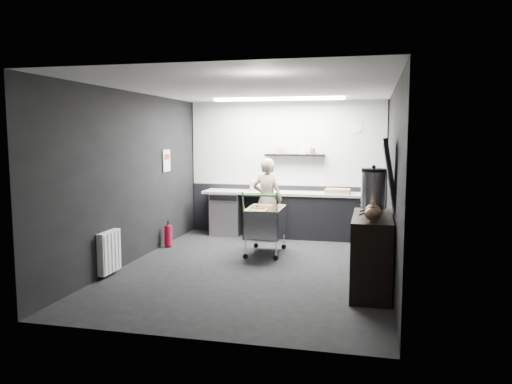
# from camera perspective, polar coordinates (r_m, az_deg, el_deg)

# --- Properties ---
(floor) EXTENTS (5.50, 5.50, 0.00)m
(floor) POSITION_cam_1_polar(r_m,az_deg,el_deg) (7.71, -0.12, -8.64)
(floor) COLOR black
(floor) RESTS_ON ground
(ceiling) EXTENTS (5.50, 5.50, 0.00)m
(ceiling) POSITION_cam_1_polar(r_m,az_deg,el_deg) (7.48, -0.13, 11.75)
(ceiling) COLOR white
(ceiling) RESTS_ON wall_back
(wall_back) EXTENTS (5.50, 0.00, 5.50)m
(wall_back) POSITION_cam_1_polar(r_m,az_deg,el_deg) (10.16, 3.44, 2.75)
(wall_back) COLOR black
(wall_back) RESTS_ON floor
(wall_front) EXTENTS (5.50, 0.00, 5.50)m
(wall_front) POSITION_cam_1_polar(r_m,az_deg,el_deg) (4.86, -7.61, -1.47)
(wall_front) COLOR black
(wall_front) RESTS_ON floor
(wall_left) EXTENTS (0.00, 5.50, 5.50)m
(wall_left) POSITION_cam_1_polar(r_m,az_deg,el_deg) (8.17, -13.92, 1.64)
(wall_left) COLOR black
(wall_left) RESTS_ON floor
(wall_right) EXTENTS (0.00, 5.50, 5.50)m
(wall_right) POSITION_cam_1_polar(r_m,az_deg,el_deg) (7.28, 15.38, 1.02)
(wall_right) COLOR black
(wall_right) RESTS_ON floor
(kitchen_wall_panel) EXTENTS (3.95, 0.02, 1.70)m
(kitchen_wall_panel) POSITION_cam_1_polar(r_m,az_deg,el_deg) (10.12, 3.44, 5.57)
(kitchen_wall_panel) COLOR silver
(kitchen_wall_panel) RESTS_ON wall_back
(dado_panel) EXTENTS (3.95, 0.02, 1.00)m
(dado_panel) POSITION_cam_1_polar(r_m,az_deg,el_deg) (10.24, 3.39, -2.01)
(dado_panel) COLOR black
(dado_panel) RESTS_ON wall_back
(floating_shelf) EXTENTS (1.20, 0.22, 0.04)m
(floating_shelf) POSITION_cam_1_polar(r_m,az_deg,el_deg) (9.99, 4.46, 4.23)
(floating_shelf) COLOR black
(floating_shelf) RESTS_ON wall_back
(wall_clock) EXTENTS (0.20, 0.03, 0.20)m
(wall_clock) POSITION_cam_1_polar(r_m,az_deg,el_deg) (9.97, 11.46, 7.16)
(wall_clock) COLOR white
(wall_clock) RESTS_ON wall_back
(poster) EXTENTS (0.02, 0.30, 0.40)m
(poster) POSITION_cam_1_polar(r_m,az_deg,el_deg) (9.32, -10.21, 3.55)
(poster) COLOR white
(poster) RESTS_ON wall_left
(poster_red_band) EXTENTS (0.02, 0.22, 0.10)m
(poster_red_band) POSITION_cam_1_polar(r_m,az_deg,el_deg) (9.32, -10.19, 3.98)
(poster_red_band) COLOR red
(poster_red_band) RESTS_ON poster
(radiator) EXTENTS (0.10, 0.50, 0.60)m
(radiator) POSITION_cam_1_polar(r_m,az_deg,el_deg) (7.51, -16.43, -6.59)
(radiator) COLOR white
(radiator) RESTS_ON wall_left
(ceiling_strip) EXTENTS (2.40, 0.20, 0.04)m
(ceiling_strip) POSITION_cam_1_polar(r_m,az_deg,el_deg) (9.28, 2.54, 10.55)
(ceiling_strip) COLOR white
(ceiling_strip) RESTS_ON ceiling
(prep_counter) EXTENTS (3.20, 0.61, 0.90)m
(prep_counter) POSITION_cam_1_polar(r_m,az_deg,el_deg) (9.92, 3.86, -2.54)
(prep_counter) COLOR black
(prep_counter) RESTS_ON floor
(person) EXTENTS (0.61, 0.44, 1.59)m
(person) POSITION_cam_1_polar(r_m,az_deg,el_deg) (9.50, 1.30, -0.87)
(person) COLOR beige
(person) RESTS_ON floor
(shopping_cart) EXTENTS (0.60, 0.98, 1.08)m
(shopping_cart) POSITION_cam_1_polar(r_m,az_deg,el_deg) (8.48, 1.06, -3.68)
(shopping_cart) COLOR silver
(shopping_cart) RESTS_ON floor
(sideboard) EXTENTS (0.57, 1.33, 1.98)m
(sideboard) POSITION_cam_1_polar(r_m,az_deg,el_deg) (6.66, 13.20, -5.73)
(sideboard) COLOR black
(sideboard) RESTS_ON floor
(fire_extinguisher) EXTENTS (0.14, 0.14, 0.46)m
(fire_extinguisher) POSITION_cam_1_polar(r_m,az_deg,el_deg) (9.18, -9.99, -4.85)
(fire_extinguisher) COLOR red
(fire_extinguisher) RESTS_ON floor
(cardboard_box) EXTENTS (0.47, 0.37, 0.09)m
(cardboard_box) POSITION_cam_1_polar(r_m,az_deg,el_deg) (9.70, 9.31, 0.09)
(cardboard_box) COLOR #9F8855
(cardboard_box) RESTS_ON prep_counter
(pink_tub) EXTENTS (0.22, 0.22, 0.22)m
(pink_tub) POSITION_cam_1_polar(r_m,az_deg,el_deg) (9.98, -0.09, 0.72)
(pink_tub) COLOR white
(pink_tub) RESTS_ON prep_counter
(white_container) EXTENTS (0.19, 0.15, 0.16)m
(white_container) POSITION_cam_1_polar(r_m,az_deg,el_deg) (9.87, 1.52, 0.50)
(white_container) COLOR white
(white_container) RESTS_ON prep_counter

